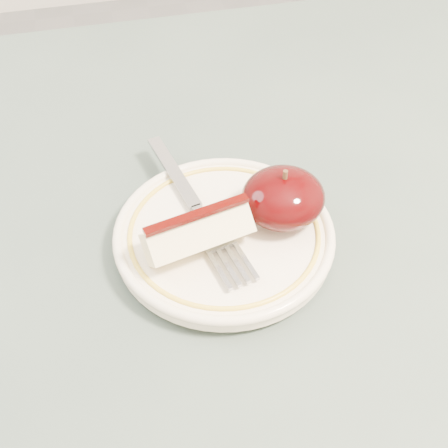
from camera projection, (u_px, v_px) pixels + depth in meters
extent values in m
cylinder|color=brown|center=(395.00, 208.00, 1.13)|extent=(0.05, 0.05, 0.71)
cube|color=#43534B|center=(239.00, 300.00, 0.53)|extent=(0.90, 0.90, 0.04)
cylinder|color=beige|center=(224.00, 244.00, 0.54)|extent=(0.10, 0.10, 0.01)
cylinder|color=beige|center=(224.00, 237.00, 0.53)|extent=(0.19, 0.19, 0.01)
torus|color=beige|center=(224.00, 233.00, 0.53)|extent=(0.19, 0.19, 0.01)
torus|color=gold|center=(224.00, 232.00, 0.53)|extent=(0.16, 0.16, 0.00)
ellipsoid|color=black|center=(283.00, 198.00, 0.52)|extent=(0.07, 0.07, 0.04)
cylinder|color=#472D19|center=(285.00, 176.00, 0.51)|extent=(0.00, 0.00, 0.01)
cube|color=#F6EBB5|center=(198.00, 233.00, 0.50)|extent=(0.09, 0.06, 0.04)
cube|color=#300301|center=(197.00, 215.00, 0.49)|extent=(0.09, 0.03, 0.00)
cube|color=#93959B|center=(174.00, 171.00, 0.57)|extent=(0.03, 0.10, 0.00)
cube|color=#93959B|center=(203.00, 218.00, 0.53)|extent=(0.01, 0.03, 0.00)
cube|color=#93959B|center=(216.00, 239.00, 0.52)|extent=(0.03, 0.03, 0.00)
cube|color=#93959B|center=(246.00, 261.00, 0.50)|extent=(0.01, 0.04, 0.00)
cube|color=#93959B|center=(237.00, 264.00, 0.50)|extent=(0.01, 0.04, 0.00)
cube|color=#93959B|center=(228.00, 267.00, 0.50)|extent=(0.01, 0.04, 0.00)
cube|color=#93959B|center=(219.00, 271.00, 0.49)|extent=(0.01, 0.04, 0.00)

